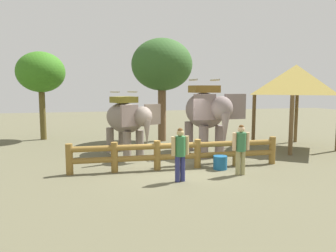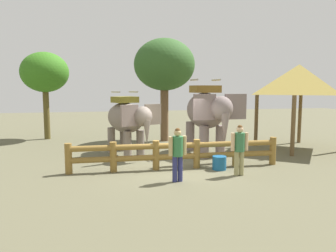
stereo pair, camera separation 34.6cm
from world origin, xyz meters
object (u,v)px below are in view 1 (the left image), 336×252
object	(u,v)px
tourist_woman_in_black	(180,151)
tree_far_left	(41,73)
thatched_shelter	(296,80)
elephant_near_left	(127,119)
elephant_center	(206,112)
log_fence	(178,152)
tree_back_center	(162,66)
feed_bucket	(220,163)
tourist_man_in_blue	(241,146)

from	to	relation	value
tourist_woman_in_black	tree_far_left	xyz separation A→B (m)	(-5.10, 9.96, 2.77)
tourist_woman_in_black	thatched_shelter	size ratio (longest dim) A/B	0.42
elephant_near_left	elephant_center	size ratio (longest dim) A/B	0.86
thatched_shelter	elephant_center	bearing A→B (deg)	-175.36
tourist_woman_in_black	log_fence	bearing A→B (deg)	76.42
thatched_shelter	tree_back_center	size ratio (longest dim) A/B	0.72
tree_back_center	feed_bucket	bearing A→B (deg)	-85.45
tourist_man_in_blue	tree_back_center	bearing A→B (deg)	96.59
elephant_center	tree_back_center	bearing A→B (deg)	103.68
log_fence	elephant_center	size ratio (longest dim) A/B	2.02
elephant_near_left	tree_back_center	xyz separation A→B (m)	(2.38, 3.36, 2.55)
elephant_center	tree_far_left	distance (m)	9.84
elephant_near_left	feed_bucket	xyz separation A→B (m)	(2.91, -3.33, -1.31)
tourist_woman_in_black	tree_back_center	size ratio (longest dim) A/B	0.30
tourist_woman_in_black	elephant_center	bearing A→B (deg)	58.48
log_fence	tourist_woman_in_black	bearing A→B (deg)	-103.58
log_fence	tree_back_center	world-z (taller)	tree_back_center
thatched_shelter	feed_bucket	bearing A→B (deg)	-149.71
tree_far_left	tree_back_center	xyz separation A→B (m)	(6.40, -2.16, 0.37)
log_fence	feed_bucket	distance (m)	1.57
elephant_center	tourist_woman_in_black	size ratio (longest dim) A/B	2.27
elephant_center	thatched_shelter	bearing A→B (deg)	4.64
thatched_shelter	tree_far_left	world-z (taller)	tree_far_left
elephant_center	tourist_woman_in_black	xyz separation A→B (m)	(-2.29, -3.74, -0.88)
elephant_center	tourist_man_in_blue	distance (m)	3.61
tourist_man_in_blue	feed_bucket	size ratio (longest dim) A/B	3.43
elephant_near_left	elephant_center	xyz separation A→B (m)	(3.37, -0.70, 0.29)
tourist_man_in_blue	elephant_near_left	bearing A→B (deg)	127.69
tourist_man_in_blue	feed_bucket	xyz separation A→B (m)	(-0.34, 0.88, -0.74)
elephant_near_left	tourist_woman_in_black	xyz separation A→B (m)	(1.07, -4.44, -0.58)
log_fence	tree_far_left	xyz separation A→B (m)	(-5.47, 8.40, 3.14)
log_fence	elephant_near_left	xyz separation A→B (m)	(-1.45, 2.88, 0.95)
log_fence	tree_far_left	distance (m)	10.51
tree_far_left	feed_bucket	bearing A→B (deg)	-51.92
tourist_woman_in_black	feed_bucket	size ratio (longest dim) A/B	3.40
feed_bucket	tourist_woman_in_black	bearing A→B (deg)	-148.90
elephant_near_left	thatched_shelter	bearing A→B (deg)	-2.29
elephant_center	elephant_near_left	bearing A→B (deg)	168.18
feed_bucket	tourist_man_in_blue	bearing A→B (deg)	-68.66
log_fence	elephant_near_left	bearing A→B (deg)	116.71
elephant_near_left	tree_back_center	bearing A→B (deg)	54.70
tourist_woman_in_black	tree_back_center	xyz separation A→B (m)	(1.30, 7.80, 3.13)
tree_back_center	feed_bucket	world-z (taller)	tree_back_center
elephant_center	tree_back_center	distance (m)	4.75
tree_back_center	log_fence	bearing A→B (deg)	-98.44
log_fence	elephant_near_left	world-z (taller)	elephant_near_left
elephant_center	thatched_shelter	world-z (taller)	thatched_shelter
tourist_man_in_blue	log_fence	bearing A→B (deg)	143.65
elephant_center	tourist_woman_in_black	bearing A→B (deg)	-121.52
elephant_center	tourist_man_in_blue	world-z (taller)	elephant_center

